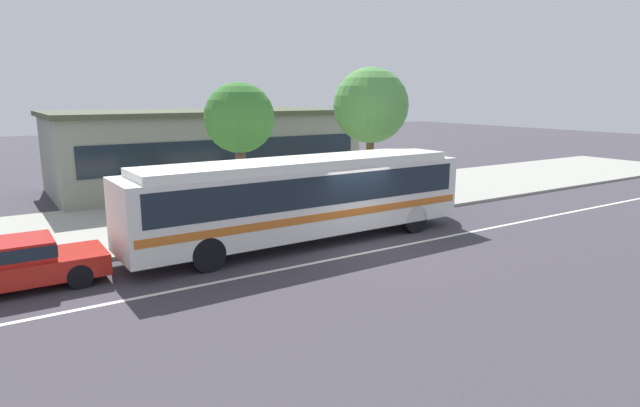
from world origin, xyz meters
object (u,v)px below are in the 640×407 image
street_tree_near_stop (239,119)px  sedan_behind_bus (3,264)px  street_tree_mid_block (371,106)px  transit_bus (303,194)px  pedestrian_waiting_near_sign (208,201)px  bus_stop_sign (376,174)px

street_tree_near_stop → sedan_behind_bus: bearing=-156.4°
sedan_behind_bus → street_tree_mid_block: size_ratio=0.78×
transit_bus → street_tree_near_stop: 4.45m
transit_bus → street_tree_near_stop: bearing=97.9°
street_tree_near_stop → street_tree_mid_block: bearing=2.1°
pedestrian_waiting_near_sign → street_tree_mid_block: size_ratio=0.28×
sedan_behind_bus → bus_stop_sign: bus_stop_sign is taller
transit_bus → pedestrian_waiting_near_sign: 3.95m
transit_bus → bus_stop_sign: 5.05m
street_tree_mid_block → pedestrian_waiting_near_sign: bearing=-175.2°
bus_stop_sign → street_tree_near_stop: bearing=161.1°
bus_stop_sign → street_tree_near_stop: size_ratio=0.48×
sedan_behind_bus → pedestrian_waiting_near_sign: 7.34m
sedan_behind_bus → transit_bus: bearing=-1.3°
transit_bus → pedestrian_waiting_near_sign: (-2.05, 3.33, -0.55)m
pedestrian_waiting_near_sign → street_tree_mid_block: bearing=4.8°
pedestrian_waiting_near_sign → transit_bus: bearing=-58.4°
pedestrian_waiting_near_sign → bus_stop_sign: 6.85m
pedestrian_waiting_near_sign → street_tree_near_stop: street_tree_near_stop is taller
pedestrian_waiting_near_sign → street_tree_near_stop: 3.28m
transit_bus → street_tree_near_stop: street_tree_near_stop is taller
sedan_behind_bus → street_tree_mid_block: (14.58, 3.79, 3.66)m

